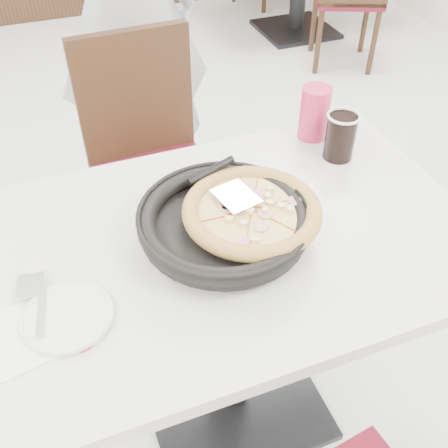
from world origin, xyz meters
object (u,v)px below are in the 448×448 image
object	(u,v)px
main_table	(231,327)
diner_person	(127,8)
cola_glass	(340,138)
pizza	(252,216)
red_cup	(314,113)
pizza_pan	(224,227)
chair_far	(157,178)
side_plate	(68,317)

from	to	relation	value
main_table	diner_person	xyz separation A→B (m)	(0.03, 1.18, 0.52)
cola_glass	pizza	bearing A→B (deg)	-149.40
main_table	red_cup	size ratio (longest dim) A/B	7.50
pizza_pan	red_cup	xyz separation A→B (m)	(0.42, 0.33, 0.04)
main_table	cola_glass	xyz separation A→B (m)	(0.41, 0.20, 0.44)
chair_far	pizza	bearing A→B (deg)	94.21
pizza	red_cup	size ratio (longest dim) A/B	1.77
red_cup	pizza	bearing A→B (deg)	-135.60
main_table	chair_far	size ratio (longest dim) A/B	1.26
pizza	cola_glass	distance (m)	0.42
main_table	chair_far	xyz separation A→B (m)	(-0.03, 0.65, 0.10)
chair_far	cola_glass	xyz separation A→B (m)	(0.44, -0.45, 0.34)
cola_glass	diner_person	bearing A→B (deg)	110.79
side_plate	cola_glass	world-z (taller)	cola_glass
pizza_pan	main_table	bearing A→B (deg)	24.66
side_plate	diner_person	size ratio (longest dim) A/B	0.10
chair_far	red_cup	bearing A→B (deg)	140.15
red_cup	pizza_pan	bearing A→B (deg)	-141.27
pizza_pan	side_plate	world-z (taller)	pizza_pan
pizza_pan	pizza	bearing A→B (deg)	-6.73
cola_glass	side_plate	bearing A→B (deg)	-158.82
cola_glass	chair_far	bearing A→B (deg)	134.29
pizza_pan	pizza	size ratio (longest dim) A/B	1.39
pizza	cola_glass	xyz separation A→B (m)	(0.37, 0.22, 0.00)
side_plate	chair_far	bearing A→B (deg)	63.76
chair_far	diner_person	xyz separation A→B (m)	(0.07, 0.53, 0.42)
main_table	pizza	size ratio (longest dim) A/B	4.23
main_table	diner_person	size ratio (longest dim) A/B	0.67
cola_glass	main_table	bearing A→B (deg)	-154.23
main_table	pizza_pan	world-z (taller)	pizza_pan
pizza_pan	diner_person	bearing A→B (deg)	87.19
pizza_pan	diner_person	world-z (taller)	diner_person
main_table	red_cup	world-z (taller)	red_cup
chair_far	cola_glass	size ratio (longest dim) A/B	7.31
chair_far	red_cup	xyz separation A→B (m)	(0.42, -0.33, 0.35)
chair_far	side_plate	xyz separation A→B (m)	(-0.38, -0.77, 0.28)
main_table	diner_person	world-z (taller)	diner_person
chair_far	cola_glass	bearing A→B (deg)	132.07
pizza_pan	cola_glass	world-z (taller)	cola_glass
main_table	diner_person	distance (m)	1.29
side_plate	diner_person	distance (m)	1.38
chair_far	cola_glass	distance (m)	0.72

